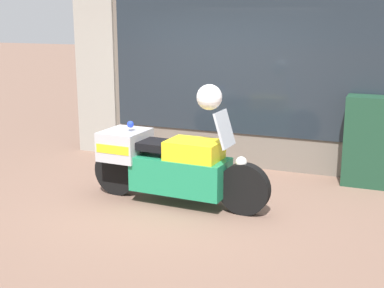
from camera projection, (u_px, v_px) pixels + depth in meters
The scene contains 6 objects.
ground_plane at pixel (183, 200), 7.11m from camera, with size 60.00×60.00×0.00m, color #7A5B4C.
shop_building at pixel (210, 54), 8.61m from camera, with size 5.50×0.55×3.51m.
window_display at pixel (248, 137), 8.72m from camera, with size 4.30×0.30×1.87m.
paramedic_motorcycle at pixel (168, 164), 6.90m from camera, with size 2.47×0.67×1.27m.
utility_cabinet at pixel (371, 142), 7.56m from camera, with size 0.73×0.40×1.29m, color #193D28.
white_helmet at pixel (209, 97), 6.46m from camera, with size 0.31×0.31×0.31m, color white.
Camera 1 is at (2.60, -6.20, 2.42)m, focal length 50.00 mm.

